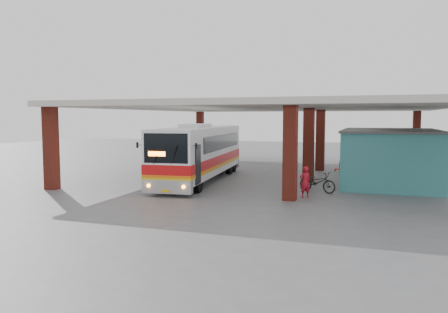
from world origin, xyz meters
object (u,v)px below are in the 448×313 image
motorcycle (317,182)px  pedestrian (305,182)px  coach_bus (200,152)px  red_chair (339,167)px

motorcycle → pedestrian: 1.78m
coach_bus → red_chair: (7.60, 6.91, -1.36)m
coach_bus → pedestrian: coach_bus is taller
pedestrian → red_chair: (0.80, 10.48, -0.40)m
coach_bus → motorcycle: 7.50m
pedestrian → coach_bus: bearing=-66.2°
motorcycle → pedestrian: (-0.38, -1.73, 0.22)m
coach_bus → motorcycle: (7.17, -1.84, -1.17)m
pedestrian → red_chair: 10.52m
motorcycle → coach_bus: bearing=98.3°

